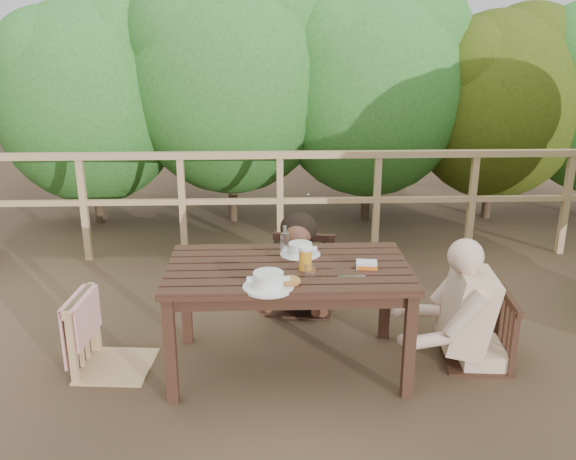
{
  "coord_description": "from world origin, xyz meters",
  "views": [
    {
      "loc": [
        -0.13,
        -3.4,
        2.02
      ],
      "look_at": [
        0.0,
        0.05,
        0.9
      ],
      "focal_mm": 37.76,
      "sensor_mm": 36.0,
      "label": 1
    }
  ],
  "objects_px": {
    "chair_left": "(111,301)",
    "chair_far": "(301,246)",
    "table": "(288,318)",
    "soup_far": "(300,250)",
    "bread_roll": "(291,281)",
    "tumbler": "(310,272)",
    "soup_near": "(268,281)",
    "bottle": "(285,243)",
    "chair_right": "(481,300)",
    "butter_tub": "(366,266)",
    "beer_glass": "(305,259)",
    "diner_right": "(489,262)",
    "woman": "(301,231)"
  },
  "relations": [
    {
      "from": "chair_left",
      "to": "bottle",
      "type": "distance_m",
      "value": 1.13
    },
    {
      "from": "chair_left",
      "to": "butter_tub",
      "type": "distance_m",
      "value": 1.58
    },
    {
      "from": "woman",
      "to": "butter_tub",
      "type": "xyz_separation_m",
      "value": [
        0.34,
        -0.97,
        0.1
      ]
    },
    {
      "from": "diner_right",
      "to": "soup_far",
      "type": "bearing_deg",
      "value": 87.29
    },
    {
      "from": "chair_left",
      "to": "woman",
      "type": "relative_size",
      "value": 0.75
    },
    {
      "from": "chair_left",
      "to": "soup_near",
      "type": "bearing_deg",
      "value": -104.88
    },
    {
      "from": "chair_left",
      "to": "woman",
      "type": "xyz_separation_m",
      "value": [
        1.22,
        0.89,
        0.15
      ]
    },
    {
      "from": "chair_left",
      "to": "tumbler",
      "type": "height_order",
      "value": "chair_left"
    },
    {
      "from": "bottle",
      "to": "butter_tub",
      "type": "distance_m",
      "value": 0.53
    },
    {
      "from": "chair_far",
      "to": "bread_roll",
      "type": "relative_size",
      "value": 8.62
    },
    {
      "from": "soup_far",
      "to": "bottle",
      "type": "relative_size",
      "value": 1.16
    },
    {
      "from": "chair_right",
      "to": "butter_tub",
      "type": "height_order",
      "value": "chair_right"
    },
    {
      "from": "diner_right",
      "to": "soup_far",
      "type": "height_order",
      "value": "diner_right"
    },
    {
      "from": "chair_far",
      "to": "soup_near",
      "type": "bearing_deg",
      "value": -91.95
    },
    {
      "from": "soup_far",
      "to": "beer_glass",
      "type": "bearing_deg",
      "value": -86.76
    },
    {
      "from": "soup_near",
      "to": "bottle",
      "type": "bearing_deg",
      "value": 76.75
    },
    {
      "from": "butter_tub",
      "to": "chair_far",
      "type": "bearing_deg",
      "value": 117.38
    },
    {
      "from": "chair_right",
      "to": "butter_tub",
      "type": "distance_m",
      "value": 0.8
    },
    {
      "from": "beer_glass",
      "to": "tumbler",
      "type": "bearing_deg",
      "value": -80.21
    },
    {
      "from": "tumbler",
      "to": "butter_tub",
      "type": "height_order",
      "value": "tumbler"
    },
    {
      "from": "chair_left",
      "to": "chair_right",
      "type": "xyz_separation_m",
      "value": [
        2.31,
        0.0,
        -0.03
      ]
    },
    {
      "from": "chair_far",
      "to": "diner_right",
      "type": "xyz_separation_m",
      "value": [
        1.11,
        -0.87,
        0.19
      ]
    },
    {
      "from": "woman",
      "to": "tumbler",
      "type": "bearing_deg",
      "value": 99.18
    },
    {
      "from": "diner_right",
      "to": "soup_near",
      "type": "bearing_deg",
      "value": 109.55
    },
    {
      "from": "chair_left",
      "to": "soup_far",
      "type": "bearing_deg",
      "value": -77.33
    },
    {
      "from": "chair_far",
      "to": "bottle",
      "type": "relative_size",
      "value": 4.46
    },
    {
      "from": "bread_roll",
      "to": "tumbler",
      "type": "distance_m",
      "value": 0.16
    },
    {
      "from": "beer_glass",
      "to": "bread_roll",
      "type": "bearing_deg",
      "value": -112.81
    },
    {
      "from": "chair_left",
      "to": "bottle",
      "type": "xyz_separation_m",
      "value": [
        1.07,
        0.11,
        0.33
      ]
    },
    {
      "from": "chair_far",
      "to": "butter_tub",
      "type": "height_order",
      "value": "chair_far"
    },
    {
      "from": "woman",
      "to": "beer_glass",
      "type": "xyz_separation_m",
      "value": [
        -0.03,
        -0.98,
        0.15
      ]
    },
    {
      "from": "soup_far",
      "to": "bread_roll",
      "type": "xyz_separation_m",
      "value": [
        -0.08,
        -0.49,
        -0.01
      ]
    },
    {
      "from": "chair_left",
      "to": "table",
      "type": "bearing_deg",
      "value": -87.03
    },
    {
      "from": "table",
      "to": "soup_near",
      "type": "height_order",
      "value": "soup_near"
    },
    {
      "from": "chair_left",
      "to": "butter_tub",
      "type": "relative_size",
      "value": 7.34
    },
    {
      "from": "bottle",
      "to": "beer_glass",
      "type": "bearing_deg",
      "value": -60.21
    },
    {
      "from": "diner_right",
      "to": "soup_far",
      "type": "xyz_separation_m",
      "value": [
        -1.16,
        0.17,
        0.04
      ]
    },
    {
      "from": "chair_left",
      "to": "chair_far",
      "type": "relative_size",
      "value": 0.93
    },
    {
      "from": "chair_right",
      "to": "diner_right",
      "type": "distance_m",
      "value": 0.26
    },
    {
      "from": "soup_near",
      "to": "soup_far",
      "type": "distance_m",
      "value": 0.55
    },
    {
      "from": "soup_near",
      "to": "bread_roll",
      "type": "bearing_deg",
      "value": 8.9
    },
    {
      "from": "diner_right",
      "to": "soup_near",
      "type": "height_order",
      "value": "diner_right"
    },
    {
      "from": "table",
      "to": "chair_left",
      "type": "bearing_deg",
      "value": 178.37
    },
    {
      "from": "chair_left",
      "to": "soup_far",
      "type": "xyz_separation_m",
      "value": [
        1.18,
        0.17,
        0.26
      ]
    },
    {
      "from": "bottle",
      "to": "butter_tub",
      "type": "bearing_deg",
      "value": -21.78
    },
    {
      "from": "chair_left",
      "to": "soup_near",
      "type": "relative_size",
      "value": 3.19
    },
    {
      "from": "diner_right",
      "to": "chair_right",
      "type": "bearing_deg",
      "value": 95.41
    },
    {
      "from": "soup_far",
      "to": "bread_roll",
      "type": "height_order",
      "value": "soup_far"
    },
    {
      "from": "chair_far",
      "to": "beer_glass",
      "type": "distance_m",
      "value": 1.0
    },
    {
      "from": "beer_glass",
      "to": "bottle",
      "type": "height_order",
      "value": "bottle"
    }
  ]
}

